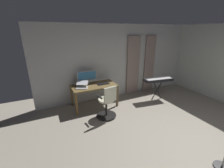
% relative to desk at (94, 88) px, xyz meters
% --- Properties ---
extents(ground_plane, '(8.58, 8.58, 0.00)m').
position_rel_desk_xyz_m(ground_plane, '(-1.18, 2.79, -0.63)').
color(ground_plane, gray).
extents(back_room_partition, '(5.89, 0.10, 2.56)m').
position_rel_desk_xyz_m(back_room_partition, '(-1.18, -0.51, 0.65)').
color(back_room_partition, silver).
rests_on(back_room_partition, ground).
extents(curtain_left_panel, '(0.44, 0.06, 2.17)m').
position_rel_desk_xyz_m(curtain_left_panel, '(-2.44, -0.40, 0.45)').
color(curtain_left_panel, gray).
rests_on(curtain_left_panel, ground).
extents(curtain_right_panel, '(0.52, 0.06, 2.17)m').
position_rel_desk_xyz_m(curtain_right_panel, '(-1.69, -0.40, 0.45)').
color(curtain_right_panel, gray).
rests_on(curtain_right_panel, ground).
extents(desk, '(1.40, 0.72, 0.72)m').
position_rel_desk_xyz_m(desk, '(0.00, 0.00, 0.00)').
color(desk, brown).
rests_on(desk, ground).
extents(office_chair, '(0.56, 0.56, 0.96)m').
position_rel_desk_xyz_m(office_chair, '(-0.09, 0.82, -0.18)').
color(office_chair, black).
rests_on(office_chair, ground).
extents(computer_monitor, '(0.64, 0.18, 0.41)m').
position_rel_desk_xyz_m(computer_monitor, '(0.14, -0.24, 0.33)').
color(computer_monitor, '#B7BCC1').
rests_on(computer_monitor, desk).
extents(computer_keyboard, '(0.37, 0.13, 0.02)m').
position_rel_desk_xyz_m(computer_keyboard, '(-0.30, 0.05, 0.10)').
color(computer_keyboard, black).
rests_on(computer_keyboard, desk).
extents(laptop, '(0.45, 0.45, 0.17)m').
position_rel_desk_xyz_m(laptop, '(0.39, 0.05, 0.14)').
color(laptop, silver).
rests_on(laptop, desk).
extents(computer_mouse, '(0.06, 0.10, 0.04)m').
position_rel_desk_xyz_m(computer_mouse, '(0.61, -0.18, 0.11)').
color(computer_mouse, '#232328').
rests_on(computer_mouse, desk).
extents(piano_keyboard, '(1.04, 0.46, 0.79)m').
position_rel_desk_xyz_m(piano_keyboard, '(-2.17, 0.48, 0.09)').
color(piano_keyboard, black).
rests_on(piano_keyboard, ground).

